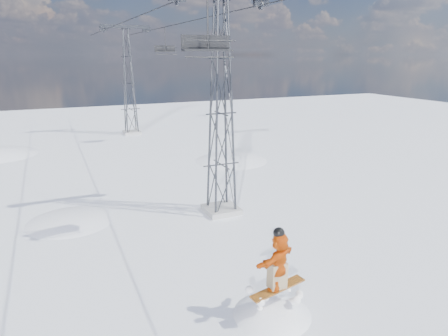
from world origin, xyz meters
The scene contains 7 objects.
ground centered at (0.00, 0.00, 0.00)m, with size 120.00×120.00×0.00m, color white.
snow_terrain centered at (-4.77, 21.24, -9.59)m, with size 39.00×37.00×22.00m.
lift_tower_near centered at (0.80, 8.00, 5.47)m, with size 5.20×1.80×11.43m.
lift_tower_far centered at (0.80, 33.00, 5.47)m, with size 5.20×1.80×11.43m.
haul_cables centered at (0.80, 19.50, 10.85)m, with size 4.46×51.00×0.06m.
lift_chair_near centered at (-1.40, 4.26, 8.82)m, with size 2.04×0.59×2.53m.
lift_chair_mid centered at (3.00, 25.98, 8.93)m, with size 1.94×0.56×2.40m.
Camera 1 is at (-7.40, -11.01, 8.43)m, focal length 32.00 mm.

